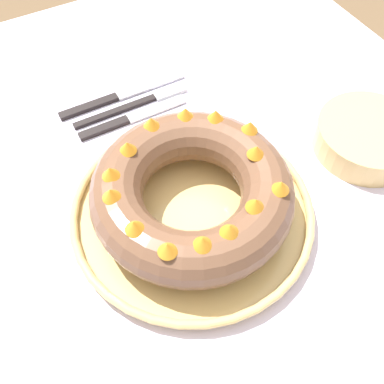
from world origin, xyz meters
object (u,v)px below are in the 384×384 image
object	(u,v)px
serving_knife	(115,98)
serving_dish	(192,212)
bundt_cake	(192,192)
side_bowl	(367,137)
fork	(140,103)
cake_knife	(126,120)

from	to	relation	value
serving_knife	serving_dish	bearing A→B (deg)	-4.23
bundt_cake	side_bowl	size ratio (longest dim) A/B	1.66
serving_dish	fork	bearing A→B (deg)	172.88
side_bowl	cake_knife	bearing A→B (deg)	-126.90
fork	cake_knife	xyz separation A→B (m)	(0.03, -0.04, 0.00)
serving_dish	serving_knife	xyz separation A→B (m)	(-0.28, -0.00, -0.01)
cake_knife	serving_knife	bearing A→B (deg)	178.33
serving_knife	side_bowl	world-z (taller)	side_bowl
side_bowl	bundt_cake	bearing A→B (deg)	-92.97
bundt_cake	cake_knife	distance (m)	0.23
bundt_cake	serving_dish	bearing A→B (deg)	103.98
serving_knife	side_bowl	size ratio (longest dim) A/B	1.42
serving_dish	fork	size ratio (longest dim) A/B	1.66
side_bowl	serving_knife	bearing A→B (deg)	-133.78
serving_dish	bundt_cake	bearing A→B (deg)	-76.02
serving_knife	cake_knife	bearing A→B (deg)	-9.50
bundt_cake	serving_knife	bearing A→B (deg)	-179.68
fork	side_bowl	distance (m)	0.39
fork	cake_knife	distance (m)	0.05
bundt_cake	serving_knife	world-z (taller)	bundt_cake
serving_knife	side_bowl	xyz separation A→B (m)	(0.30, 0.31, 0.02)
bundt_cake	serving_knife	distance (m)	0.29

